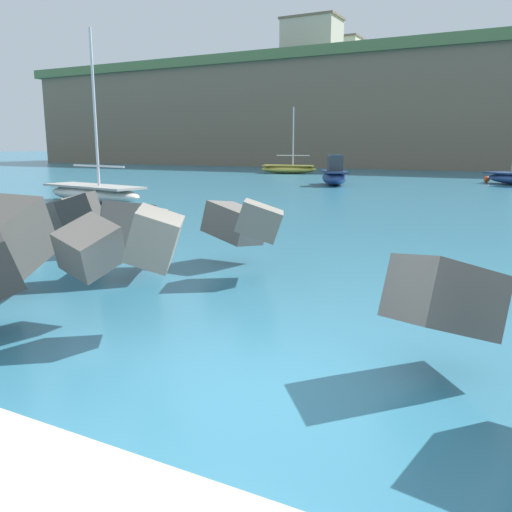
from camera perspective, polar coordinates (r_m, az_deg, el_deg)
ground_plane at (r=5.96m, az=-0.02°, el=-14.44°), size 400.00×400.00×0.00m
breakwater_jetty at (r=7.94m, az=-0.33°, el=0.69°), size 31.80×8.13×2.71m
boat_near_left at (r=36.57m, az=8.33°, el=8.50°), size 3.25×4.38×2.03m
boat_near_centre at (r=26.25m, az=-16.92°, el=6.50°), size 6.43×2.85×7.64m
boat_mid_centre at (r=51.51m, az=3.51°, el=9.27°), size 5.61×3.32×6.11m
mooring_buoy_inner at (r=42.31m, az=23.35°, el=7.50°), size 0.44×0.44×0.44m
headland_bluff at (r=81.78m, az=17.37°, el=14.17°), size 107.45×41.95×13.71m
station_building_west at (r=96.18m, az=9.58°, el=20.05°), size 5.42×7.23×6.22m
station_building_central at (r=79.66m, az=5.94°, el=21.83°), size 7.82×5.29×5.98m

